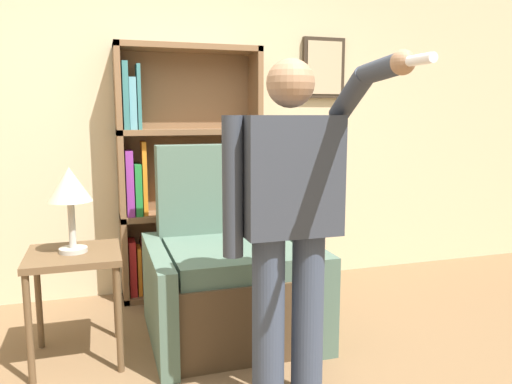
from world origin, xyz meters
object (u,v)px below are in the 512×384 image
object	(u,v)px
armchair	(229,275)
table_lamp	(70,189)
bookcase	(179,175)
side_table	(74,269)
person_standing	(290,215)

from	to	relation	value
armchair	table_lamp	distance (m)	1.09
bookcase	armchair	bearing A→B (deg)	-76.84
side_table	person_standing	bearing A→B (deg)	-38.78
bookcase	table_lamp	size ratio (longest dim) A/B	3.98
side_table	table_lamp	size ratio (longest dim) A/B	1.33
person_standing	table_lamp	distance (m)	1.23
bookcase	person_standing	size ratio (longest dim) A/B	1.16
person_standing	side_table	xyz separation A→B (m)	(-0.96, 0.77, -0.39)
bookcase	side_table	bearing A→B (deg)	-129.30
table_lamp	side_table	bearing A→B (deg)	-90.00
person_standing	table_lamp	bearing A→B (deg)	141.22
armchair	bookcase	bearing A→B (deg)	103.16
armchair	person_standing	size ratio (longest dim) A/B	0.73
table_lamp	armchair	bearing A→B (deg)	7.13
bookcase	armchair	world-z (taller)	bookcase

